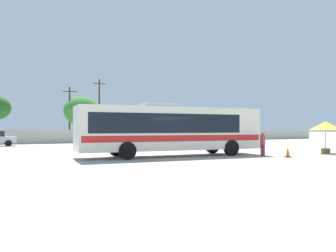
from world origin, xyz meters
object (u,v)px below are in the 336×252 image
(roadside_tree_midleft, at_px, (81,111))
(traffic_cone_on_apron, at_px, (288,152))
(utility_pole_far, at_px, (99,109))
(vendor_umbrella_near_gate_yellow, at_px, (326,126))
(coach_bus_cream_red, at_px, (170,128))
(attendant_by_bus_door, at_px, (263,142))
(utility_pole_near, at_px, (70,113))

(roadside_tree_midleft, height_order, traffic_cone_on_apron, roadside_tree_midleft)
(utility_pole_far, bearing_deg, vendor_umbrella_near_gate_yellow, -72.29)
(utility_pole_far, distance_m, roadside_tree_midleft, 2.45)
(coach_bus_cream_red, bearing_deg, utility_pole_far, 85.09)
(attendant_by_bus_door, distance_m, utility_pole_near, 30.51)
(utility_pole_far, xyz_separation_m, roadside_tree_midleft, (-2.37, 0.54, -0.29))
(attendant_by_bus_door, relative_size, vendor_umbrella_near_gate_yellow, 0.69)
(attendant_by_bus_door, relative_size, roadside_tree_midleft, 0.26)
(coach_bus_cream_red, relative_size, roadside_tree_midleft, 2.01)
(vendor_umbrella_near_gate_yellow, distance_m, roadside_tree_midleft, 31.37)
(attendant_by_bus_door, relative_size, traffic_cone_on_apron, 2.48)
(utility_pole_near, distance_m, roadside_tree_midleft, 1.55)
(vendor_umbrella_near_gate_yellow, distance_m, utility_pole_near, 32.42)
(vendor_umbrella_near_gate_yellow, bearing_deg, attendant_by_bus_door, 178.53)
(utility_pole_near, bearing_deg, utility_pole_far, -16.39)
(attendant_by_bus_door, bearing_deg, roadside_tree_midleft, 101.07)
(attendant_by_bus_door, height_order, traffic_cone_on_apron, attendant_by_bus_door)
(coach_bus_cream_red, relative_size, utility_pole_near, 1.66)
(utility_pole_near, bearing_deg, roadside_tree_midleft, -22.04)
(attendant_by_bus_door, height_order, utility_pole_far, utility_pole_far)
(attendant_by_bus_door, distance_m, roadside_tree_midleft, 29.69)
(utility_pole_near, height_order, roadside_tree_midleft, utility_pole_near)
(roadside_tree_midleft, bearing_deg, coach_bus_cream_red, -89.66)
(coach_bus_cream_red, distance_m, utility_pole_near, 27.05)
(coach_bus_cream_red, bearing_deg, vendor_umbrella_near_gate_yellow, -13.62)
(vendor_umbrella_near_gate_yellow, bearing_deg, utility_pole_far, 107.71)
(vendor_umbrella_near_gate_yellow, bearing_deg, coach_bus_cream_red, 166.38)
(attendant_by_bus_door, distance_m, vendor_umbrella_near_gate_yellow, 5.93)
(coach_bus_cream_red, xyz_separation_m, utility_pole_far, (2.22, 25.82, 2.66))
(traffic_cone_on_apron, bearing_deg, roadside_tree_midleft, 102.03)
(utility_pole_near, bearing_deg, traffic_cone_on_apron, -75.70)
(utility_pole_near, relative_size, utility_pole_far, 0.87)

